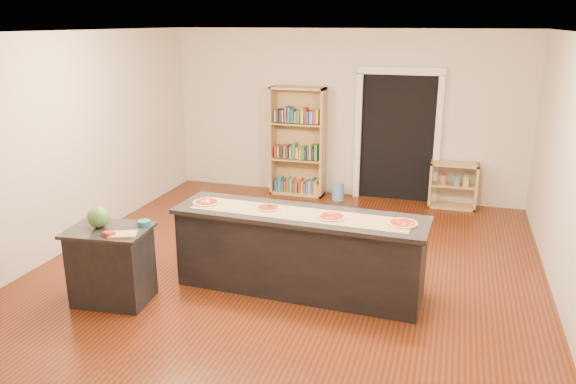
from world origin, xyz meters
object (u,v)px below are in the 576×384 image
(waste_bin, at_px, (338,191))
(watermelon, at_px, (99,217))
(side_counter, at_px, (112,265))
(kitchen_island, at_px, (299,252))
(low_shelf, at_px, (453,185))
(bookshelf, at_px, (298,142))

(waste_bin, height_order, watermelon, watermelon)
(side_counter, xyz_separation_m, watermelon, (-0.11, 0.02, 0.53))
(kitchen_island, xyz_separation_m, low_shelf, (1.59, 3.54, -0.09))
(kitchen_island, distance_m, watermelon, 2.17)
(bookshelf, distance_m, watermelon, 4.45)
(waste_bin, bearing_deg, bookshelf, 170.00)
(kitchen_island, xyz_separation_m, side_counter, (-1.85, -0.83, -0.04))
(kitchen_island, xyz_separation_m, bookshelf, (-1.02, 3.54, 0.47))
(side_counter, relative_size, waste_bin, 2.76)
(side_counter, relative_size, watermelon, 3.65)
(kitchen_island, bearing_deg, low_shelf, 68.39)
(kitchen_island, distance_m, waste_bin, 3.43)
(side_counter, distance_m, bookshelf, 4.47)
(low_shelf, height_order, waste_bin, low_shelf)
(side_counter, bearing_deg, waste_bin, 63.95)
(bookshelf, bearing_deg, kitchen_island, -73.86)
(waste_bin, distance_m, watermelon, 4.61)
(side_counter, relative_size, low_shelf, 1.13)
(bookshelf, relative_size, waste_bin, 6.11)
(kitchen_island, relative_size, watermelon, 12.08)
(side_counter, relative_size, bookshelf, 0.45)
(side_counter, bearing_deg, low_shelf, 46.21)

